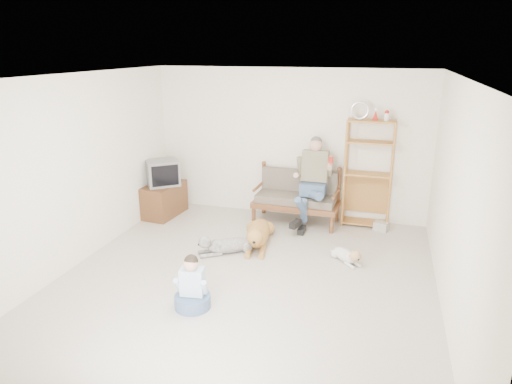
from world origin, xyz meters
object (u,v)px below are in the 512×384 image
(loveseat, at_px, (297,196))
(etagere, at_px, (368,173))
(tv_stand, at_px, (164,200))
(golden_retriever, at_px, (258,234))

(loveseat, bearing_deg, etagere, 9.69)
(loveseat, height_order, tv_stand, loveseat)
(tv_stand, bearing_deg, etagere, 13.75)
(golden_retriever, bearing_deg, etagere, 30.58)
(loveseat, xyz_separation_m, golden_retriever, (-0.39, -1.19, -0.31))
(loveseat, distance_m, golden_retriever, 1.29)
(loveseat, bearing_deg, tv_stand, -169.33)
(tv_stand, relative_size, golden_retriever, 0.67)
(loveseat, distance_m, tv_stand, 2.50)
(etagere, xyz_separation_m, tv_stand, (-3.66, -0.52, -0.66))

